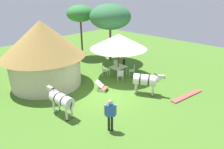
# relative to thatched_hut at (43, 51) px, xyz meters

# --- Properties ---
(ground_plane) EXTENTS (36.00, 36.00, 0.00)m
(ground_plane) POSITION_rel_thatched_hut_xyz_m (1.73, -4.53, -2.46)
(ground_plane) COLOR #4A7827
(thatched_hut) EXTENTS (5.75, 5.75, 4.56)m
(thatched_hut) POSITION_rel_thatched_hut_xyz_m (0.00, 0.00, 0.00)
(thatched_hut) COLOR beige
(thatched_hut) RESTS_ON ground_plane
(shade_umbrella) EXTENTS (4.39, 4.39, 3.36)m
(shade_umbrella) POSITION_rel_thatched_hut_xyz_m (4.77, -2.69, 0.34)
(shade_umbrella) COLOR #533A1B
(shade_umbrella) RESTS_ON ground_plane
(patio_dining_table) EXTENTS (1.25, 0.99, 0.74)m
(patio_dining_table) POSITION_rel_thatched_hut_xyz_m (4.77, -2.69, -1.80)
(patio_dining_table) COLOR white
(patio_dining_table) RESTS_ON ground_plane
(patio_chair_near_lawn) EXTENTS (0.61, 0.60, 0.90)m
(patio_chair_near_lawn) POSITION_rel_thatched_hut_xyz_m (5.51, -3.58, -1.94)
(patio_chair_near_lawn) COLOR white
(patio_chair_near_lawn) RESTS_ON ground_plane
(patio_chair_near_hut) EXTENTS (0.61, 0.61, 0.90)m
(patio_chair_near_hut) POSITION_rel_thatched_hut_xyz_m (5.53, -1.82, -1.94)
(patio_chair_near_hut) COLOR white
(patio_chair_near_hut) RESTS_ON ground_plane
(patio_chair_west_end) EXTENTS (0.61, 0.61, 0.90)m
(patio_chair_west_end) POSITION_rel_thatched_hut_xyz_m (3.90, -1.93, -1.94)
(patio_chair_west_end) COLOR silver
(patio_chair_west_end) RESTS_ON ground_plane
(patio_chair_east_end) EXTENTS (0.61, 0.60, 0.90)m
(patio_chair_east_end) POSITION_rel_thatched_hut_xyz_m (4.02, -3.58, -1.94)
(patio_chair_east_end) COLOR white
(patio_chair_east_end) RESTS_ON ground_plane
(guest_beside_umbrella) EXTENTS (0.60, 0.25, 1.68)m
(guest_beside_umbrella) POSITION_rel_thatched_hut_xyz_m (6.49, -1.82, -1.45)
(guest_beside_umbrella) COLOR #17252A
(guest_beside_umbrella) RESTS_ON ground_plane
(standing_watcher) EXTENTS (0.48, 0.47, 1.70)m
(standing_watcher) POSITION_rel_thatched_hut_xyz_m (-0.69, -7.10, -1.43)
(standing_watcher) COLOR black
(standing_watcher) RESTS_ON ground_plane
(striped_lounge_chair) EXTENTS (0.80, 0.93, 0.67)m
(striped_lounge_chair) POSITION_rel_thatched_hut_xyz_m (2.01, -3.66, -2.20)
(striped_lounge_chair) COLOR #D45439
(striped_lounge_chair) RESTS_ON ground_plane
(zebra_nearest_camera) EXTENTS (1.30, 1.95, 1.53)m
(zebra_nearest_camera) POSITION_rel_thatched_hut_xyz_m (3.64, -6.11, -1.46)
(zebra_nearest_camera) COLOR silver
(zebra_nearest_camera) RESTS_ON ground_plane
(zebra_by_umbrella) EXTENTS (0.71, 2.14, 1.52)m
(zebra_by_umbrella) POSITION_rel_thatched_hut_xyz_m (-1.57, -4.27, -1.48)
(zebra_by_umbrella) COLOR silver
(zebra_by_umbrella) RESTS_ON ground_plane
(acacia_tree_right_background) EXTENTS (2.64, 2.64, 5.08)m
(acacia_tree_right_background) POSITION_rel_thatched_hut_xyz_m (6.04, 3.43, 1.81)
(acacia_tree_right_background) COLOR #503123
(acacia_tree_right_background) RESTS_ON ground_plane
(acacia_tree_left_background) EXTENTS (3.78, 3.78, 5.28)m
(acacia_tree_left_background) POSITION_rel_thatched_hut_xyz_m (7.07, 0.41, 1.68)
(acacia_tree_left_background) COLOR brown
(acacia_tree_left_background) RESTS_ON ground_plane
(brick_patio_kerb) EXTENTS (2.82, 0.86, 0.08)m
(brick_patio_kerb) POSITION_rel_thatched_hut_xyz_m (5.22, -8.30, -2.42)
(brick_patio_kerb) COLOR #A75247
(brick_patio_kerb) RESTS_ON ground_plane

